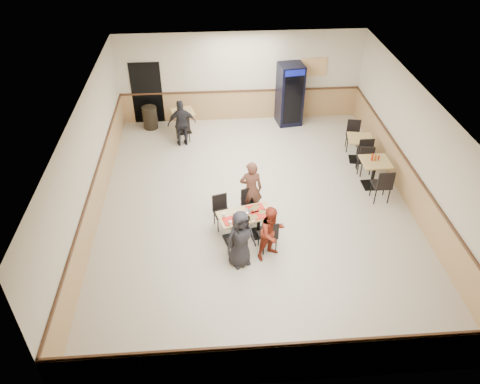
{
  "coord_description": "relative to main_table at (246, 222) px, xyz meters",
  "views": [
    {
      "loc": [
        -1.11,
        -9.57,
        7.51
      ],
      "look_at": [
        -0.43,
        -0.5,
        0.86
      ],
      "focal_mm": 35.0,
      "sensor_mm": 36.0,
      "label": 1
    }
  ],
  "objects": [
    {
      "name": "side_table_near_chair_south",
      "position": [
        3.65,
        1.22,
        0.05
      ],
      "size": [
        0.47,
        0.47,
        1.01
      ],
      "primitive_type": null,
      "rotation": [
        0.0,
        0.0,
        3.15
      ],
      "color": "black",
      "rests_on": "ground"
    },
    {
      "name": "room_shell",
      "position": [
        2.12,
        3.7,
        0.12
      ],
      "size": [
        10.0,
        10.0,
        10.0
      ],
      "color": "silver",
      "rests_on": "ground"
    },
    {
      "name": "tabletop_clutter",
      "position": [
        0.05,
        -0.04,
        0.25
      ],
      "size": [
        1.16,
        0.78,
        0.12
      ],
      "rotation": [
        0.0,
        0.0,
        0.26
      ],
      "color": "red",
      "rests_on": "main_table"
    },
    {
      "name": "diner_man_opposite",
      "position": [
        0.2,
        0.87,
        0.32
      ],
      "size": [
        0.57,
        0.38,
        1.56
      ],
      "primitive_type": "imported",
      "rotation": [
        0.0,
        0.0,
        3.15
      ],
      "color": "brown",
      "rests_on": "ground"
    },
    {
      "name": "trash_bin",
      "position": [
        -2.7,
        5.7,
        -0.09
      ],
      "size": [
        0.47,
        0.47,
        0.75
      ],
      "primitive_type": "cylinder",
      "color": "black",
      "rests_on": "ground"
    },
    {
      "name": "diner_woman_left",
      "position": [
        -0.2,
        -0.87,
        0.25
      ],
      "size": [
        0.82,
        0.69,
        1.42
      ],
      "primitive_type": "imported",
      "rotation": [
        0.0,
        0.0,
        0.41
      ],
      "color": "black",
      "rests_on": "ground"
    },
    {
      "name": "main_chairs",
      "position": [
        -0.04,
        -0.01,
        -0.02
      ],
      "size": [
        1.5,
        1.76,
        0.88
      ],
      "rotation": [
        0.0,
        0.0,
        0.26
      ],
      "color": "black",
      "rests_on": "ground"
    },
    {
      "name": "side_table_near",
      "position": [
        3.65,
        1.86,
        0.07
      ],
      "size": [
        0.75,
        0.75,
        0.8
      ],
      "rotation": [
        0.0,
        0.0,
        0.01
      ],
      "color": "black",
      "rests_on": "ground"
    },
    {
      "name": "side_table_far_chair_north",
      "position": [
        3.61,
        3.79,
        0.02
      ],
      "size": [
        0.51,
        0.51,
        0.96
      ],
      "primitive_type": null,
      "rotation": [
        0.0,
        0.0,
        -0.17
      ],
      "color": "black",
      "rests_on": "ground"
    },
    {
      "name": "back_table_chair_lone",
      "position": [
        -1.6,
        4.76,
        0.01
      ],
      "size": [
        0.53,
        0.53,
        0.94
      ],
      "primitive_type": null,
      "rotation": [
        0.0,
        0.0,
        3.39
      ],
      "color": "black",
      "rests_on": "ground"
    },
    {
      "name": "side_table_near_chair_north",
      "position": [
        3.65,
        2.5,
        0.05
      ],
      "size": [
        0.47,
        0.47,
        1.01
      ],
      "primitive_type": null,
      "rotation": [
        0.0,
        0.0,
        0.01
      ],
      "color": "black",
      "rests_on": "ground"
    },
    {
      "name": "pepsi_cooler",
      "position": [
        1.94,
        5.74,
        0.56
      ],
      "size": [
        0.87,
        0.87,
        2.04
      ],
      "rotation": [
        0.0,
        0.0,
        0.14
      ],
      "color": "black",
      "rests_on": "ground"
    },
    {
      "name": "side_table_far_chair_south",
      "position": [
        3.61,
        2.58,
        0.02
      ],
      "size": [
        0.51,
        0.51,
        0.96
      ],
      "primitive_type": null,
      "rotation": [
        0.0,
        0.0,
        2.97
      ],
      "color": "black",
      "rests_on": "ground"
    },
    {
      "name": "condiment_caddy",
      "position": [
        3.62,
        1.91,
        0.43
      ],
      "size": [
        0.23,
        0.06,
        0.2
      ],
      "color": "#B7290D",
      "rests_on": "side_table_near"
    },
    {
      "name": "side_table_far",
      "position": [
        3.61,
        3.19,
        0.04
      ],
      "size": [
        0.81,
        0.81,
        0.76
      ],
      "rotation": [
        0.0,
        0.0,
        -0.17
      ],
      "color": "black",
      "rests_on": "ground"
    },
    {
      "name": "diner_woman_right",
      "position": [
        0.52,
        -0.67,
        0.21
      ],
      "size": [
        0.82,
        0.77,
        1.35
      ],
      "primitive_type": "imported",
      "rotation": [
        0.0,
        0.0,
        0.52
      ],
      "color": "maroon",
      "rests_on": "ground"
    },
    {
      "name": "lone_diner",
      "position": [
        -1.6,
        4.51,
        0.29
      ],
      "size": [
        0.93,
        0.52,
        1.49
      ],
      "primitive_type": "imported",
      "rotation": [
        0.0,
        0.0,
        3.32
      ],
      "color": "black",
      "rests_on": "ground"
    },
    {
      "name": "main_table",
      "position": [
        0.0,
        0.0,
        0.0
      ],
      "size": [
        1.42,
        0.96,
        0.69
      ],
      "rotation": [
        0.0,
        0.0,
        0.26
      ],
      "color": "black",
      "rests_on": "ground"
    },
    {
      "name": "ground",
      "position": [
        0.34,
        1.15,
        -0.46
      ],
      "size": [
        10.0,
        10.0,
        0.0
      ],
      "primitive_type": "plane",
      "color": "beige",
      "rests_on": "ground"
    },
    {
      "name": "back_table",
      "position": [
        -1.6,
        5.35,
        0.03
      ],
      "size": [
        0.84,
        0.84,
        0.74
      ],
      "rotation": [
        0.0,
        0.0,
        0.25
      ],
      "color": "black",
      "rests_on": "ground"
    }
  ]
}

